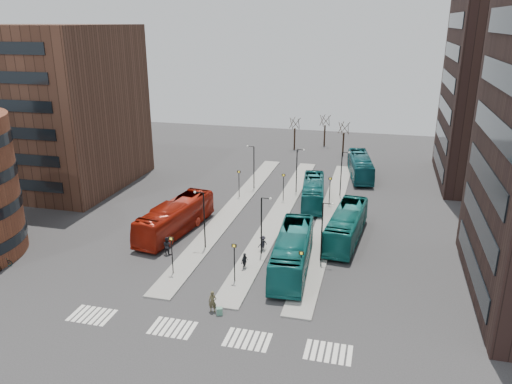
% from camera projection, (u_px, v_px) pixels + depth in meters
% --- Properties ---
extents(ground, '(160.00, 160.00, 0.00)m').
position_uv_depth(ground, '(163.00, 362.00, 34.57)').
color(ground, '#2A2A2C').
rests_on(ground, ground).
extents(island_left, '(2.50, 45.00, 0.15)m').
position_uv_depth(island_left, '(233.00, 208.00, 62.97)').
color(island_left, gray).
rests_on(island_left, ground).
extents(island_mid, '(2.50, 45.00, 0.15)m').
position_uv_depth(island_mid, '(280.00, 212.00, 61.55)').
color(island_mid, gray).
rests_on(island_mid, ground).
extents(island_right, '(2.50, 45.00, 0.15)m').
position_uv_depth(island_right, '(328.00, 217.00, 60.13)').
color(island_right, gray).
rests_on(island_right, ground).
extents(suitcase, '(0.59, 0.54, 0.61)m').
position_uv_depth(suitcase, '(219.00, 311.00, 40.11)').
color(suitcase, '#1C489A').
rests_on(suitcase, ground).
extents(red_bus, '(4.83, 13.06, 3.55)m').
position_uv_depth(red_bus, '(175.00, 218.00, 55.31)').
color(red_bus, maroon).
rests_on(red_bus, ground).
extents(teal_bus_a, '(3.86, 12.99, 3.57)m').
position_uv_depth(teal_bus_a, '(292.00, 251.00, 47.15)').
color(teal_bus_a, '#146664').
rests_on(teal_bus_a, ground).
extents(teal_bus_b, '(3.94, 11.49, 3.14)m').
position_uv_depth(teal_bus_b, '(313.00, 192.00, 64.26)').
color(teal_bus_b, '#135E61').
rests_on(teal_bus_b, ground).
extents(teal_bus_c, '(3.98, 12.43, 3.40)m').
position_uv_depth(teal_bus_c, '(346.00, 225.00, 53.45)').
color(teal_bus_c, '#156C68').
rests_on(teal_bus_c, ground).
extents(teal_bus_d, '(4.70, 12.34, 3.36)m').
position_uv_depth(teal_bus_d, '(360.00, 166.00, 75.19)').
color(teal_bus_d, '#12525B').
rests_on(teal_bus_d, ground).
extents(traveller, '(0.71, 0.51, 1.83)m').
position_uv_depth(traveller, '(213.00, 302.00, 40.35)').
color(traveller, '#4A452C').
rests_on(traveller, ground).
extents(commuter_a, '(1.08, 0.94, 1.89)m').
position_uv_depth(commuter_a, '(167.00, 246.00, 50.34)').
color(commuter_a, black).
rests_on(commuter_a, ground).
extents(commuter_b, '(0.72, 1.09, 1.72)m').
position_uv_depth(commuter_b, '(244.00, 262.00, 47.20)').
color(commuter_b, black).
rests_on(commuter_b, ground).
extents(commuter_c, '(1.17, 1.27, 1.71)m').
position_uv_depth(commuter_c, '(263.00, 244.00, 51.02)').
color(commuter_c, black).
rests_on(commuter_c, ground).
extents(bicycle_far, '(1.92, 1.15, 0.95)m').
position_uv_depth(bicycle_far, '(2.00, 262.00, 48.00)').
color(bicycle_far, gray).
rests_on(bicycle_far, ground).
extents(crosswalk_stripes, '(22.35, 2.40, 0.01)m').
position_uv_depth(crosswalk_stripes, '(206.00, 333.00, 37.82)').
color(crosswalk_stripes, silver).
rests_on(crosswalk_stripes, ground).
extents(office_block, '(25.00, 20.12, 22.00)m').
position_uv_depth(office_block, '(37.00, 107.00, 70.14)').
color(office_block, '#4C2F23').
rests_on(office_block, ground).
extents(sign_poles, '(12.45, 22.12, 3.65)m').
position_uv_depth(sign_poles, '(263.00, 214.00, 54.48)').
color(sign_poles, black).
rests_on(sign_poles, ground).
extents(lamp_posts, '(14.04, 20.24, 6.12)m').
position_uv_depth(lamp_posts, '(282.00, 191.00, 58.43)').
color(lamp_posts, black).
rests_on(lamp_posts, ground).
extents(bare_trees, '(10.97, 8.14, 5.90)m').
position_uv_depth(bare_trees, '(321.00, 136.00, 90.45)').
color(bare_trees, black).
rests_on(bare_trees, ground).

